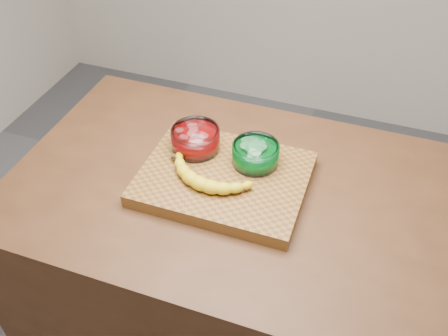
% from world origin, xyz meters
% --- Properties ---
extents(counter, '(1.20, 0.80, 0.90)m').
position_xyz_m(counter, '(0.00, 0.00, 0.45)').
color(counter, '#462815').
rests_on(counter, ground).
extents(cutting_board, '(0.45, 0.35, 0.04)m').
position_xyz_m(cutting_board, '(0.00, 0.00, 0.92)').
color(cutting_board, brown).
rests_on(cutting_board, counter).
extents(bowl_red, '(0.14, 0.14, 0.07)m').
position_xyz_m(bowl_red, '(-0.11, 0.08, 0.97)').
color(bowl_red, white).
rests_on(bowl_red, cutting_board).
extents(bowl_green, '(0.13, 0.13, 0.06)m').
position_xyz_m(bowl_green, '(0.07, 0.07, 0.97)').
color(bowl_green, white).
rests_on(bowl_green, cutting_board).
extents(banana, '(0.28, 0.15, 0.04)m').
position_xyz_m(banana, '(-0.03, -0.04, 0.96)').
color(banana, gold).
rests_on(banana, cutting_board).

